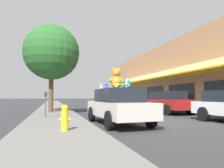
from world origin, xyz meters
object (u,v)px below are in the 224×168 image
object	(u,v)px
teddy_bear_teal	(129,84)
parking_meter	(46,101)
parked_car_far_center	(167,102)
parked_car_far_right	(137,100)
plush_art_car	(118,105)
teddy_bear_black	(128,84)
teddy_bear_brown	(118,87)
teddy_bear_blue	(106,86)
teddy_bear_green	(123,84)
fire_hydrant	(65,118)
street_tree	(52,53)
teddy_bear_yellow	(117,84)
teddy_bear_giant	(116,79)
teddy_bear_white	(127,84)
teddy_bear_cream	(101,87)

from	to	relation	value
teddy_bear_teal	parking_meter	size ratio (longest dim) A/B	0.25
parked_car_far_center	parked_car_far_right	size ratio (longest dim) A/B	0.95
plush_art_car	teddy_bear_black	bearing A→B (deg)	-78.63
teddy_bear_brown	teddy_bear_blue	distance (m)	0.57
parked_car_far_center	teddy_bear_teal	bearing A→B (deg)	-133.45
plush_art_car	teddy_bear_teal	size ratio (longest dim) A/B	13.80
teddy_bear_green	fire_hydrant	xyz separation A→B (m)	(-2.37, -1.32, -1.15)
street_tree	teddy_bear_teal	bearing A→B (deg)	-67.38
teddy_bear_yellow	parked_car_far_right	size ratio (longest dim) A/B	0.08
street_tree	plush_art_car	bearing A→B (deg)	-64.54
teddy_bear_yellow	teddy_bear_blue	bearing A→B (deg)	-89.61
teddy_bear_giant	fire_hydrant	bearing A→B (deg)	44.40
parked_car_far_center	fire_hydrant	size ratio (longest dim) A/B	5.46
teddy_bear_black	parking_meter	world-z (taller)	teddy_bear_black
parked_car_far_center	parking_meter	size ratio (longest dim) A/B	3.40
parking_meter	teddy_bear_teal	bearing A→B (deg)	-45.65
teddy_bear_white	teddy_bear_green	world-z (taller)	teddy_bear_white
street_tree	parked_car_far_right	bearing A→B (deg)	24.57
fire_hydrant	teddy_bear_cream	bearing A→B (deg)	56.93
teddy_bear_giant	parked_car_far_center	size ratio (longest dim) A/B	0.22
teddy_bear_yellow	parked_car_far_center	xyz separation A→B (m)	(5.49, 4.96, -0.87)
teddy_bear_cream	teddy_bear_yellow	size ratio (longest dim) A/B	0.68
parked_car_far_right	parking_meter	bearing A→B (deg)	-137.88
teddy_bear_teal	fire_hydrant	distance (m)	2.89
teddy_bear_cream	parked_car_far_center	size ratio (longest dim) A/B	0.06
plush_art_car	teddy_bear_white	xyz separation A→B (m)	(0.08, -0.92, 0.91)
parked_car_far_right	teddy_bear_green	bearing A→B (deg)	-116.84
teddy_bear_green	teddy_bear_brown	bearing A→B (deg)	-114.44
teddy_bear_teal	teddy_bear_brown	bearing A→B (deg)	-126.14
teddy_bear_cream	street_tree	bearing A→B (deg)	-21.84
teddy_bear_green	parked_car_far_right	world-z (taller)	teddy_bear_green
teddy_bear_cream	parking_meter	xyz separation A→B (m)	(-2.50, 1.40, -0.69)
parked_car_far_center	fire_hydrant	world-z (taller)	parked_car_far_center
street_tree	teddy_bear_white	bearing A→B (deg)	-66.98
teddy_bear_green	plush_art_car	bearing A→B (deg)	-105.65
teddy_bear_black	teddy_bear_blue	size ratio (longest dim) A/B	1.13
teddy_bear_yellow	teddy_bear_giant	bearing A→B (deg)	-108.47
teddy_bear_blue	parked_car_far_right	xyz separation A→B (m)	(5.53, 8.85, -0.86)
plush_art_car	teddy_bear_black	distance (m)	1.18
teddy_bear_giant	teddy_bear_brown	size ratio (longest dim) A/B	3.42
teddy_bear_green	parked_car_far_right	xyz separation A→B (m)	(5.26, 10.39, -0.87)
plush_art_car	teddy_bear_giant	distance (m)	1.18
plush_art_car	parked_car_far_right	size ratio (longest dim) A/B	0.98
teddy_bear_blue	fire_hydrant	world-z (taller)	teddy_bear_blue
parked_car_far_center	parked_car_far_right	bearing A→B (deg)	90.00
plush_art_car	fire_hydrant	distance (m)	3.14
teddy_bear_blue	fire_hydrant	bearing A→B (deg)	73.34
teddy_bear_cream	street_tree	world-z (taller)	street_tree
parked_car_far_right	plush_art_car	bearing A→B (deg)	-118.37
plush_art_car	teddy_bear_black	size ratio (longest dim) A/B	12.06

